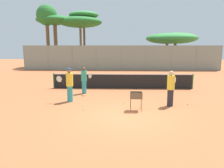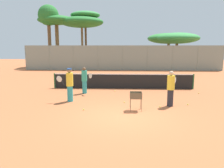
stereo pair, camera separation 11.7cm
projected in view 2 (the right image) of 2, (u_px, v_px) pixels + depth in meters
The scene contains 20 objects.
ground_plane at pixel (124, 116), 9.50m from camera, with size 80.00×80.00×0.00m, color #B26038.
tennis_net at pixel (123, 81), 15.58m from camera, with size 10.01×0.10×1.07m.
back_fence at pixel (123, 58), 26.96m from camera, with size 24.51×0.08×3.07m.
tree_0 at pixel (82, 22), 32.00m from camera, with size 6.36×6.36×7.24m.
tree_1 at pixel (177, 38), 30.47m from camera, with size 6.09×6.09×4.83m.
tree_2 at pixel (85, 16), 31.96m from camera, with size 4.31×4.31×7.99m.
tree_3 at pixel (48, 17), 30.41m from camera, with size 2.85×2.85×8.65m.
tree_4 at pixel (169, 39), 31.95m from camera, with size 6.21×6.21×4.85m.
tree_5 at pixel (56, 21), 31.55m from camera, with size 5.30×5.30×7.33m.
player_white_outfit at pixel (85, 80), 13.95m from camera, with size 0.78×0.62×1.69m.
player_red_cap at pixel (70, 84), 11.92m from camera, with size 0.93×0.38×1.83m.
player_yellow_shirt at pixel (171, 88), 10.97m from camera, with size 0.62×0.82×1.80m.
ball_cart at pixel (136, 97), 10.28m from camera, with size 0.56×0.41×0.88m.
tennis_ball_0 at pixel (124, 102), 11.78m from camera, with size 0.07×0.07×0.07m, color #D1E54C.
tennis_ball_1 at pixel (84, 109), 10.42m from camera, with size 0.07×0.07×0.07m, color #D1E54C.
tennis_ball_2 at pixel (115, 91), 14.72m from camera, with size 0.07×0.07×0.07m, color #D1E54C.
tennis_ball_3 at pixel (188, 104), 11.30m from camera, with size 0.07×0.07×0.07m, color #D1E54C.
tennis_ball_4 at pixel (199, 93), 14.00m from camera, with size 0.07×0.07×0.07m, color #D1E54C.
tennis_ball_5 at pixel (160, 107), 10.90m from camera, with size 0.07×0.07×0.07m, color #D1E54C.
parked_car at pixel (126, 63), 30.22m from camera, with size 4.20×1.70×1.60m.
Camera 2 is at (-0.12, -9.13, 3.04)m, focal length 35.00 mm.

